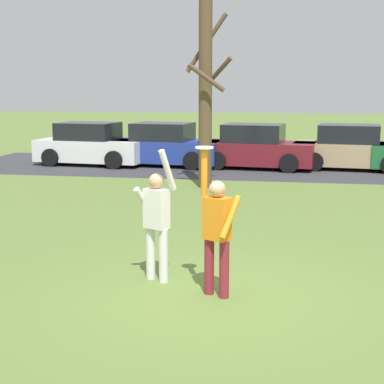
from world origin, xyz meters
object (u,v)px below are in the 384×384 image
parked_car_maroon (256,148)px  parked_car_blue (166,146)px  person_catcher (217,228)px  frisbee_disc (204,148)px  bare_tree_tall (206,92)px  parked_car_tan (352,149)px  parked_car_white (91,146)px  person_defender (157,218)px

parked_car_maroon → parked_car_blue: bearing=-175.9°
person_catcher → frisbee_disc: size_ratio=8.26×
bare_tree_tall → frisbee_disc: bearing=-81.3°
parked_car_blue → parked_car_tan: bearing=7.8°
bare_tree_tall → parked_car_white: bearing=139.3°
person_defender → parked_car_white: person_defender is taller
person_catcher → frisbee_disc: frisbee_disc is taller
parked_car_maroon → parked_car_white: bearing=-172.6°
person_defender → parked_car_maroon: 13.19m
person_catcher → parked_car_blue: size_ratio=0.49×
person_defender → bare_tree_tall: bearing=122.1°
parked_car_blue → parked_car_maroon: same height
person_catcher → bare_tree_tall: bearing=-52.1°
frisbee_disc → parked_car_blue: 14.26m
parked_car_blue → frisbee_disc: bearing=-68.9°
parked_car_white → person_catcher: bearing=-57.7°
parked_car_maroon → parked_car_tan: same height
person_catcher → bare_tree_tall: 9.56m
person_defender → bare_tree_tall: size_ratio=0.38×
frisbee_disc → parked_car_white: (-6.43, 13.48, -1.37)m
person_catcher → parked_car_white: size_ratio=0.49×
person_catcher → parked_car_maroon: (-0.43, 13.70, -0.25)m
parked_car_blue → bare_tree_tall: bare_tree_tall is taller
parked_car_white → parked_car_maroon: (6.19, 0.11, 0.00)m
parked_car_blue → person_defender: bearing=-71.7°
parked_car_white → bare_tree_tall: size_ratio=0.80×
parked_car_white → parked_car_tan: same height
person_defender → parked_car_blue: 13.61m
person_catcher → person_defender: size_ratio=1.02×
parked_car_blue → parked_car_tan: 6.76m
parked_car_maroon → parked_car_tan: bearing=11.5°
parked_car_white → person_defender: bearing=-60.3°
parked_car_maroon → parked_car_tan: size_ratio=1.00×
person_catcher → frisbee_disc: (-0.20, 0.11, 1.11)m
person_defender → parked_car_maroon: person_defender is taller
person_catcher → person_defender: person_catcher is taller
frisbee_disc → bare_tree_tall: size_ratio=0.05×
parked_car_blue → parked_car_tan: same height
person_catcher → parked_car_maroon: bearing=-60.1°
person_catcher → parked_car_tan: (2.95, 14.01, -0.25)m
parked_car_maroon → bare_tree_tall: size_ratio=0.80×
parked_car_blue → parked_car_tan: size_ratio=1.00×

